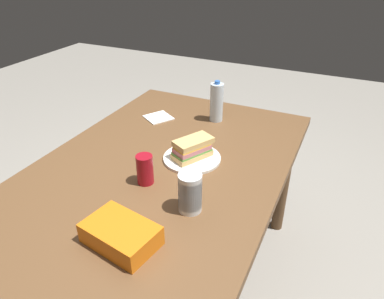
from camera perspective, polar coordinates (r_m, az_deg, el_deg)
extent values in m
plane|color=gray|center=(2.02, -4.38, -21.10)|extent=(8.00, 8.00, 0.00)
cube|color=brown|center=(1.52, -5.45, -3.52)|extent=(1.57, 1.02, 0.04)
cylinder|color=brown|center=(2.17, 14.55, -4.95)|extent=(0.07, 0.07, 0.71)
cylinder|color=brown|center=(2.42, -5.54, -0.09)|extent=(0.07, 0.07, 0.71)
cylinder|color=white|center=(1.55, 0.00, -1.40)|extent=(0.25, 0.25, 0.01)
cube|color=#DBB26B|center=(1.54, 0.00, -0.83)|extent=(0.19, 0.16, 0.02)
cube|color=#599E3F|center=(1.53, 0.00, -0.32)|extent=(0.18, 0.15, 0.01)
cube|color=#C6727A|center=(1.53, 0.00, 0.13)|extent=(0.18, 0.15, 0.02)
cube|color=yellow|center=(1.52, 0.00, 0.55)|extent=(0.17, 0.14, 0.01)
cube|color=#DBB26B|center=(1.52, 0.23, 1.27)|extent=(0.19, 0.16, 0.02)
cylinder|color=maroon|center=(1.39, -7.62, -3.20)|extent=(0.07, 0.07, 0.12)
cube|color=orange|center=(1.16, -11.42, -13.28)|extent=(0.19, 0.25, 0.07)
cylinder|color=silver|center=(1.87, 3.99, 7.60)|extent=(0.07, 0.07, 0.20)
cylinder|color=blue|center=(1.83, 4.11, 10.77)|extent=(0.03, 0.03, 0.02)
cylinder|color=silver|center=(1.25, -0.32, -7.96)|extent=(0.08, 0.08, 0.09)
cylinder|color=silver|center=(1.24, -0.32, -7.31)|extent=(0.08, 0.08, 0.09)
cylinder|color=silver|center=(1.23, -0.32, -6.64)|extent=(0.08, 0.08, 0.09)
cylinder|color=silver|center=(1.22, -0.32, -5.97)|extent=(0.08, 0.08, 0.09)
cube|color=white|center=(1.94, -5.45, 5.17)|extent=(0.18, 0.18, 0.01)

